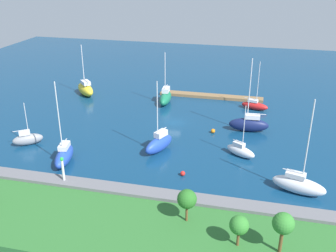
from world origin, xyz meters
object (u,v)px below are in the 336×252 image
mooring_buoy_red (183,173)px  pier_dock (211,96)px  sailboat_blue_near_pier (64,155)px  sailboat_red_west_end (255,105)px  sailboat_navy_far_north (249,124)px  park_tree_east (239,225)px  sailboat_white_along_channel (241,151)px  park_tree_west (187,199)px  sailboat_blue_inner_mooring (159,143)px  sailboat_white_by_breakwater (298,184)px  park_tree_midwest (283,224)px  sailboat_yellow_lone_north (85,89)px  sailboat_gray_far_south (28,139)px  harbor_beacon (63,167)px  sailboat_green_outer_mooring (165,97)px  mooring_buoy_orange (213,131)px

mooring_buoy_red → pier_dock: bearing=-88.8°
sailboat_blue_near_pier → sailboat_red_west_end: bearing=126.3°
sailboat_navy_far_north → mooring_buoy_red: sailboat_navy_far_north is taller
park_tree_east → sailboat_white_along_channel: sailboat_white_along_channel is taller
park_tree_west → park_tree_east: park_tree_west is taller
sailboat_navy_far_north → sailboat_blue_inner_mooring: sailboat_navy_far_north is taller
sailboat_white_by_breakwater → pier_dock: bearing=130.5°
park_tree_midwest → sailboat_red_west_end: 48.15m
park_tree_midwest → sailboat_white_by_breakwater: (-2.95, -14.78, -3.55)m
sailboat_yellow_lone_north → sailboat_white_along_channel: 46.32m
pier_dock → mooring_buoy_red: bearing=91.2°
park_tree_east → sailboat_gray_far_south: size_ratio=0.48×
harbor_beacon → park_tree_midwest: 31.34m
sailboat_green_outer_mooring → sailboat_gray_far_south: bearing=-38.1°
harbor_beacon → sailboat_yellow_lone_north: sailboat_yellow_lone_north is taller
park_tree_midwest → harbor_beacon: bearing=-14.2°
pier_dock → sailboat_blue_inner_mooring: bearing=80.9°
sailboat_navy_far_north → sailboat_gray_far_south: bearing=18.2°
pier_dock → sailboat_navy_far_north: size_ratio=1.72×
sailboat_red_west_end → mooring_buoy_orange: bearing=-101.2°
park_tree_west → park_tree_east: size_ratio=1.13×
sailboat_white_along_channel → sailboat_green_outer_mooring: bearing=160.9°
park_tree_west → sailboat_white_along_channel: sailboat_white_along_channel is taller
park_tree_west → sailboat_yellow_lone_north: size_ratio=0.36×
sailboat_green_outer_mooring → sailboat_yellow_lone_north: 20.82m
pier_dock → sailboat_blue_near_pier: 43.07m
pier_dock → mooring_buoy_orange: 21.09m
park_tree_west → sailboat_navy_far_north: 32.91m
park_tree_east → mooring_buoy_orange: 33.72m
pier_dock → sailboat_white_by_breakwater: sailboat_white_by_breakwater is taller
sailboat_white_by_breakwater → sailboat_yellow_lone_north: (48.58, -33.47, 0.22)m
sailboat_white_by_breakwater → sailboat_white_along_channel: size_ratio=1.55×
sailboat_white_along_channel → park_tree_midwest: bearing=-45.3°
park_tree_west → park_tree_midwest: bearing=164.5°
sailboat_navy_far_north → sailboat_blue_inner_mooring: size_ratio=1.12×
sailboat_gray_far_south → sailboat_red_west_end: (-39.55, -28.06, -0.16)m
pier_dock → sailboat_navy_far_north: 20.87m
park_tree_west → sailboat_navy_far_north: (-6.13, -32.22, -2.75)m
pier_dock → mooring_buoy_orange: bearing=99.0°
sailboat_red_west_end → mooring_buoy_orange: sailboat_red_west_end is taller
sailboat_red_west_end → sailboat_blue_near_pier: bearing=-117.4°
park_tree_midwest → mooring_buoy_orange: size_ratio=6.01×
pier_dock → sailboat_green_outer_mooring: size_ratio=2.06×
sailboat_navy_far_north → sailboat_red_west_end: bearing=-96.8°
park_tree_east → sailboat_gray_far_south: bearing=-26.6°
pier_dock → sailboat_green_outer_mooring: 11.89m
sailboat_yellow_lone_north → mooring_buoy_red: size_ratio=15.84×
sailboat_green_outer_mooring → sailboat_yellow_lone_north: sailboat_yellow_lone_north is taller
park_tree_west → sailboat_green_outer_mooring: (13.63, -43.89, -2.77)m
harbor_beacon → park_tree_midwest: bearing=165.8°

